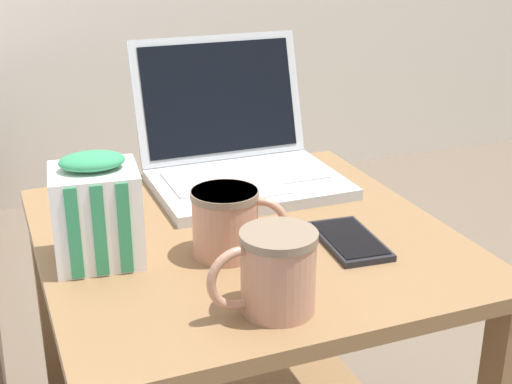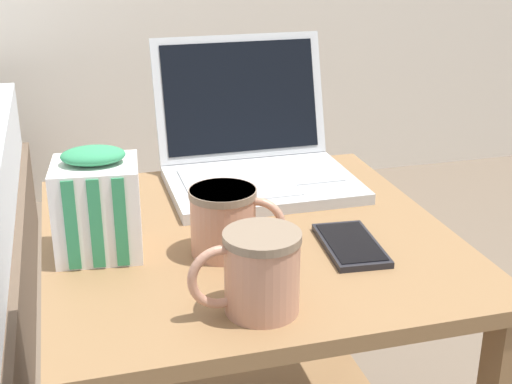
{
  "view_description": "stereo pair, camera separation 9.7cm",
  "coord_description": "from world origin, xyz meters",
  "px_view_note": "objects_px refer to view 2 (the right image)",
  "views": [
    {
      "loc": [
        -0.33,
        -0.88,
        0.98
      ],
      "look_at": [
        0.0,
        -0.04,
        0.62
      ],
      "focal_mm": 50.0,
      "sensor_mm": 36.0,
      "label": 1
    },
    {
      "loc": [
        -0.24,
        -0.91,
        0.98
      ],
      "look_at": [
        0.0,
        -0.04,
        0.62
      ],
      "focal_mm": 50.0,
      "sensor_mm": 36.0,
      "label": 2
    }
  ],
  "objects_px": {
    "laptop": "(255,154)",
    "mug_front_right": "(259,269)",
    "mug_front_left": "(225,218)",
    "snack_bag": "(97,205)",
    "cell_phone": "(351,245)"
  },
  "relations": [
    {
      "from": "laptop",
      "to": "snack_bag",
      "type": "relative_size",
      "value": 2.05
    },
    {
      "from": "mug_front_right",
      "to": "cell_phone",
      "type": "xyz_separation_m",
      "value": [
        0.17,
        0.13,
        -0.05
      ]
    },
    {
      "from": "mug_front_right",
      "to": "snack_bag",
      "type": "height_order",
      "value": "snack_bag"
    },
    {
      "from": "mug_front_left",
      "to": "cell_phone",
      "type": "height_order",
      "value": "mug_front_left"
    },
    {
      "from": "snack_bag",
      "to": "laptop",
      "type": "bearing_deg",
      "value": 37.85
    },
    {
      "from": "laptop",
      "to": "cell_phone",
      "type": "relative_size",
      "value": 2.12
    },
    {
      "from": "mug_front_left",
      "to": "snack_bag",
      "type": "height_order",
      "value": "snack_bag"
    },
    {
      "from": "snack_bag",
      "to": "cell_phone",
      "type": "distance_m",
      "value": 0.35
    },
    {
      "from": "cell_phone",
      "to": "mug_front_right",
      "type": "bearing_deg",
      "value": -143.04
    },
    {
      "from": "laptop",
      "to": "cell_phone",
      "type": "distance_m",
      "value": 0.31
    },
    {
      "from": "mug_front_right",
      "to": "cell_phone",
      "type": "relative_size",
      "value": 0.91
    },
    {
      "from": "mug_front_right",
      "to": "snack_bag",
      "type": "relative_size",
      "value": 0.88
    },
    {
      "from": "laptop",
      "to": "mug_front_right",
      "type": "bearing_deg",
      "value": -104.79
    },
    {
      "from": "mug_front_left",
      "to": "mug_front_right",
      "type": "distance_m",
      "value": 0.16
    },
    {
      "from": "mug_front_right",
      "to": "cell_phone",
      "type": "height_order",
      "value": "mug_front_right"
    }
  ]
}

